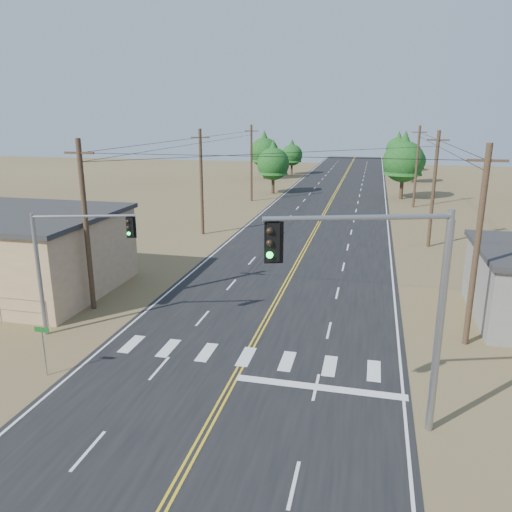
% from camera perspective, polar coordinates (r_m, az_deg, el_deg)
% --- Properties ---
extents(ground, '(220.00, 220.00, 0.00)m').
position_cam_1_polar(ground, '(18.05, -7.98, -22.79)').
color(ground, olive).
rests_on(ground, ground).
extents(road, '(15.00, 200.00, 0.02)m').
position_cam_1_polar(road, '(44.82, 5.85, 1.26)').
color(road, black).
rests_on(road, ground).
extents(utility_pole_left_near, '(1.80, 0.30, 10.00)m').
position_cam_1_polar(utility_pole_left_near, '(30.31, -18.86, 3.36)').
color(utility_pole_left_near, '#4C3826').
rests_on(utility_pole_left_near, ground).
extents(utility_pole_left_mid, '(1.80, 0.30, 10.00)m').
position_cam_1_polar(utility_pole_left_mid, '(48.18, -6.26, 8.46)').
color(utility_pole_left_mid, '#4C3826').
rests_on(utility_pole_left_mid, ground).
extents(utility_pole_left_far, '(1.80, 0.30, 10.00)m').
position_cam_1_polar(utility_pole_left_far, '(67.25, -0.53, 10.62)').
color(utility_pole_left_far, '#4C3826').
rests_on(utility_pole_left_far, ground).
extents(utility_pole_right_near, '(1.80, 0.30, 10.00)m').
position_cam_1_polar(utility_pole_right_near, '(26.27, 23.94, 1.01)').
color(utility_pole_right_near, '#4C3826').
rests_on(utility_pole_right_near, ground).
extents(utility_pole_right_mid, '(1.80, 0.30, 10.00)m').
position_cam_1_polar(utility_pole_right_mid, '(45.74, 19.63, 7.25)').
color(utility_pole_right_mid, '#4C3826').
rests_on(utility_pole_right_mid, ground).
extents(utility_pole_right_far, '(1.80, 0.30, 10.00)m').
position_cam_1_polar(utility_pole_right_far, '(65.53, 17.88, 9.74)').
color(utility_pole_right_far, '#4C3826').
rests_on(utility_pole_right_far, ground).
extents(signal_mast_left, '(4.99, 1.67, 6.52)m').
position_cam_1_polar(signal_mast_left, '(27.18, -20.89, 0.21)').
color(signal_mast_left, gray).
rests_on(signal_mast_left, ground).
extents(signal_mast_right, '(6.07, 2.27, 8.27)m').
position_cam_1_polar(signal_mast_right, '(17.46, 15.35, -3.72)').
color(signal_mast_right, gray).
rests_on(signal_mast_right, ground).
extents(street_sign, '(0.69, 0.06, 2.32)m').
position_cam_1_polar(street_sign, '(24.11, -23.14, -9.17)').
color(street_sign, gray).
rests_on(street_sign, ground).
extents(tree_left_near, '(4.72, 4.72, 7.86)m').
position_cam_1_polar(tree_left_near, '(74.05, 1.98, 10.85)').
color(tree_left_near, '#3F2D1E').
rests_on(tree_left_near, ground).
extents(tree_left_mid, '(5.18, 5.18, 8.63)m').
position_cam_1_polar(tree_left_mid, '(91.34, 0.95, 12.10)').
color(tree_left_mid, '#3F2D1E').
rests_on(tree_left_mid, ground).
extents(tree_left_far, '(4.08, 4.08, 6.81)m').
position_cam_1_polar(tree_left_far, '(98.58, 4.13, 11.68)').
color(tree_left_far, '#3F2D1E').
rests_on(tree_left_far, ground).
extents(tree_right_near, '(5.57, 5.57, 9.28)m').
position_cam_1_polar(tree_right_near, '(71.65, 16.55, 10.75)').
color(tree_right_near, '#3F2D1E').
rests_on(tree_right_near, ground).
extents(tree_right_mid, '(3.96, 3.96, 6.60)m').
position_cam_1_polar(tree_right_mid, '(90.42, 17.62, 10.55)').
color(tree_right_mid, '#3F2D1E').
rests_on(tree_right_mid, ground).
extents(tree_right_far, '(4.85, 4.85, 8.09)m').
position_cam_1_polar(tree_right_far, '(107.51, 15.95, 11.89)').
color(tree_right_far, '#3F2D1E').
rests_on(tree_right_far, ground).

